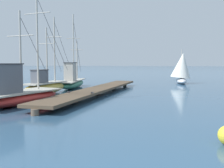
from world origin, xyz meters
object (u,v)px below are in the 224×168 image
Objects in this scene: fishing_boat_2 at (45,86)px; distant_sailboat at (182,68)px; fishing_boat_0 at (15,94)px; fishing_boat_1 at (72,81)px.

fishing_boat_2 reaches higher than distant_sailboat.
fishing_boat_0 is 1.24× the size of fishing_boat_2.
fishing_boat_0 is 5.50m from fishing_boat_2.
fishing_boat_1 is 1.66× the size of distant_sailboat.
fishing_boat_1 reaches higher than distant_sailboat.
distant_sailboat is (8.66, 18.90, 1.09)m from fishing_boat_0.
fishing_boat_1 is 12.85m from distant_sailboat.
fishing_boat_2 is 1.46× the size of distant_sailboat.
fishing_boat_0 is 10.59m from fishing_boat_1.
distant_sailboat is (9.73, 13.51, 1.14)m from fishing_boat_2.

